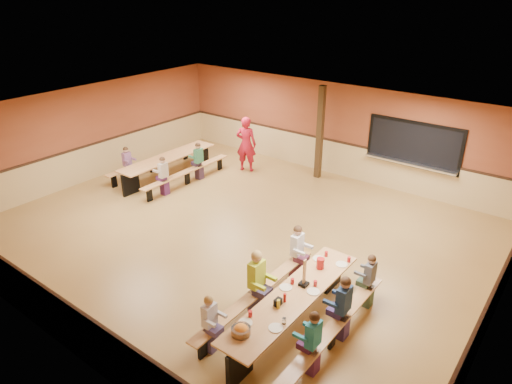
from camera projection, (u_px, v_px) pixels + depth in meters
The scene contains 23 objects.
ground at pixel (237, 232), 11.76m from camera, with size 12.00×12.00×0.00m, color olive.
room_envelope at pixel (237, 208), 11.47m from camera, with size 12.04×10.04×3.02m.
kitchen_pass_through at pixel (413, 146), 13.29m from camera, with size 2.78×0.28×1.38m.
structural_post at pixel (320, 133), 14.41m from camera, with size 0.18×0.18×3.00m, color #302110.
cafeteria_table_main at pixel (293, 305), 8.31m from camera, with size 1.91×3.70×0.74m.
cafeteria_table_second at pixel (168, 163), 14.74m from camera, with size 1.91×3.70×0.74m.
seated_child_white_left at pixel (210, 324), 7.78m from camera, with size 0.34×0.27×1.14m, color silver, non-canonical shape.
seated_adult_yellow at pixel (257, 282), 8.69m from camera, with size 0.43×0.36×1.34m, color #B3CC25, non-canonical shape.
seated_child_grey_left at pixel (297, 252), 9.74m from camera, with size 0.38×0.31×1.24m, color silver, non-canonical shape.
seated_child_teal_right at pixel (313, 343), 7.32m from camera, with size 0.37×0.30×1.20m, color teal, non-canonical shape.
seated_child_navy_right at pixel (343, 308), 8.05m from camera, with size 0.40×0.33×1.27m, color navy, non-canonical shape.
seated_child_char_right at pixel (369, 281), 8.87m from camera, with size 0.34×0.28×1.15m, color #4E5259, non-canonical shape.
seated_child_purple_sec at pixel (127, 165), 14.46m from camera, with size 0.34×0.28×1.15m, color #7B4D74, non-canonical shape.
seated_child_green_sec at pixel (199, 161), 14.65m from camera, with size 0.37×0.30×1.20m, color #347752, non-canonical shape.
seated_child_tan_sec at pixel (164, 176), 13.57m from camera, with size 0.36×0.29×1.18m, color #B2A291, non-canonical shape.
standing_woman at pixel (246, 144), 15.16m from camera, with size 0.68×0.45×1.87m, color #A71326.
punch_pitcher at pixel (320, 263), 8.95m from camera, with size 0.16×0.16×0.22m, color #AE1718.
chip_bowl at pixel (241, 330), 7.29m from camera, with size 0.32×0.32×0.15m, color orange, non-canonical shape.
napkin_dispenser at pixel (278, 302), 7.94m from camera, with size 0.10×0.14×0.13m, color black.
condiment_mustard at pixel (278, 304), 7.86m from camera, with size 0.06×0.06×0.17m, color yellow.
condiment_ketchup at pixel (285, 298), 8.02m from camera, with size 0.06×0.06×0.17m, color #B2140F.
table_paddle at pixel (304, 279), 8.42m from camera, with size 0.16×0.16×0.56m.
place_settings at pixel (294, 293), 8.19m from camera, with size 0.65×3.30×0.11m, color beige, non-canonical shape.
Camera 1 is at (6.57, -7.85, 5.90)m, focal length 32.00 mm.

